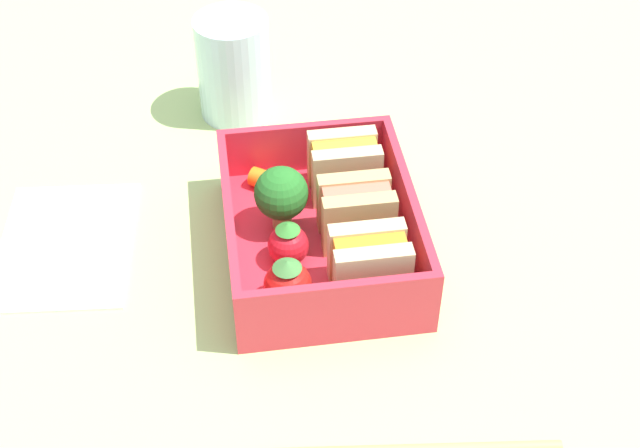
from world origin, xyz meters
TOP-DOWN VIEW (x-y plane):
  - ground_plane at (0.00, 0.00)cm, footprint 120.00×120.00cm
  - bento_tray at (0.00, 0.00)cm, footprint 16.74×12.89cm
  - bento_rim at (0.00, 0.00)cm, footprint 16.74×12.89cm
  - sandwich_left at (-4.98, 2.50)cm, footprint 3.52×4.99cm
  - sandwich_center_left at (0.00, 2.50)cm, footprint 3.52×4.99cm
  - sandwich_center at (4.98, 2.50)cm, footprint 3.52×4.99cm
  - carrot_stick_far_left at (-5.55, -2.42)cm, footprint 3.57×4.21cm
  - broccoli_floret at (-1.80, -2.44)cm, footprint 3.78×3.78cm
  - strawberry_left at (1.66, -2.39)cm, footprint 2.80×2.80cm
  - strawberry_far_left at (5.43, -2.86)cm, footprint 3.14×3.14cm
  - drinking_glass at (-17.76, -4.54)cm, footprint 5.97×5.97cm
  - folded_napkin at (-3.20, -17.80)cm, footprint 13.42×10.42cm

SIDE VIEW (x-z plane):
  - ground_plane at x=0.00cm, z-range -2.00..0.00cm
  - folded_napkin at x=-3.20cm, z-range 0.00..0.40cm
  - bento_tray at x=0.00cm, z-range 0.00..1.20cm
  - carrot_stick_far_left at x=-5.55cm, z-range 1.20..2.64cm
  - strawberry_left at x=1.66cm, z-range 1.02..4.43cm
  - strawberry_far_left at x=5.43cm, z-range 1.02..4.76cm
  - bento_rim at x=0.00cm, z-range 1.20..5.19cm
  - sandwich_left at x=-4.98cm, z-range 1.20..5.67cm
  - sandwich_center_left at x=0.00cm, z-range 1.20..5.67cm
  - sandwich_center at x=4.98cm, z-range 1.20..5.67cm
  - broccoli_floret at x=-1.80cm, z-range 1.66..6.60cm
  - drinking_glass at x=-17.76cm, z-range 0.00..8.64cm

